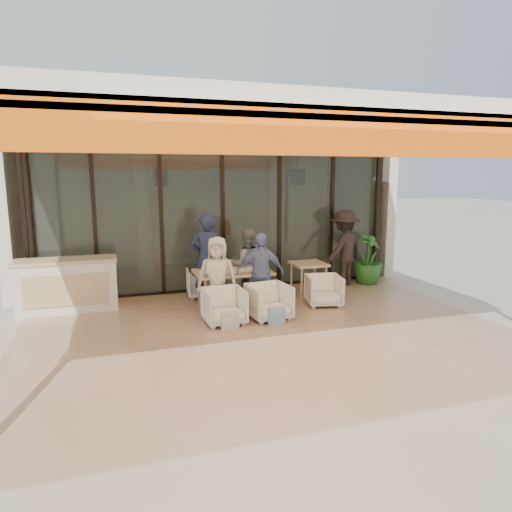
{
  "coord_description": "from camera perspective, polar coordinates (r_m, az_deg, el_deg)",
  "views": [
    {
      "loc": [
        -2.44,
        -6.89,
        2.63
      ],
      "look_at": [
        0.1,
        0.9,
        1.15
      ],
      "focal_mm": 32.0,
      "sensor_mm": 36.0,
      "label": 1
    }
  ],
  "objects": [
    {
      "name": "diner_periwinkle",
      "position": [
        8.7,
        0.53,
        -2.1
      ],
      "size": [
        0.96,
        0.55,
        1.54
      ],
      "primitive_type": "imported",
      "rotation": [
        0.0,
        0.0,
        -0.2
      ],
      "color": "#6A7EB0",
      "rests_on": "ground"
    },
    {
      "name": "chair_far_right",
      "position": [
        10.11,
        -2.0,
        -3.1
      ],
      "size": [
        0.7,
        0.67,
        0.6
      ],
      "primitive_type": "imported",
      "rotation": [
        0.0,
        0.0,
        2.88
      ],
      "color": "white",
      "rests_on": "ground"
    },
    {
      "name": "side_table",
      "position": [
        9.88,
        6.59,
        -1.45
      ],
      "size": [
        0.7,
        0.7,
        0.74
      ],
      "color": "#D9BC84",
      "rests_on": "ground"
    },
    {
      "name": "chair_far_left",
      "position": [
        9.91,
        -6.68,
        -3.19
      ],
      "size": [
        0.72,
        0.68,
        0.68
      ],
      "primitive_type": "imported",
      "rotation": [
        0.0,
        0.0,
        3.05
      ],
      "color": "white",
      "rests_on": "ground"
    },
    {
      "name": "tote_bag_blue",
      "position": [
        8.04,
        2.59,
        -7.59
      ],
      "size": [
        0.3,
        0.1,
        0.34
      ],
      "primitive_type": "cube",
      "color": "#99BFD8",
      "rests_on": "ground"
    },
    {
      "name": "chair_near_left",
      "position": [
        8.11,
        -4.0,
        -6.06
      ],
      "size": [
        0.71,
        0.67,
        0.71
      ],
      "primitive_type": "imported",
      "rotation": [
        0.0,
        0.0,
        0.03
      ],
      "color": "white",
      "rests_on": "ground"
    },
    {
      "name": "interior_block",
      "position": [
        12.45,
        -6.79,
        8.34
      ],
      "size": [
        9.05,
        3.62,
        3.52
      ],
      "color": "silver",
      "rests_on": "ground"
    },
    {
      "name": "dining_table",
      "position": [
        9.03,
        -2.96,
        -2.21
      ],
      "size": [
        1.5,
        0.9,
        0.93
      ],
      "color": "#D9BC84",
      "rests_on": "ground"
    },
    {
      "name": "chair_near_right",
      "position": [
        8.34,
        1.63,
        -5.52
      ],
      "size": [
        0.78,
        0.74,
        0.73
      ],
      "primitive_type": "imported",
      "rotation": [
        0.0,
        0.0,
        0.11
      ],
      "color": "white",
      "rests_on": "ground"
    },
    {
      "name": "potted_palm",
      "position": [
        11.25,
        13.83,
        -0.28
      ],
      "size": [
        1.0,
        1.0,
        1.27
      ],
      "primitive_type": "imported",
      "rotation": [
        0.0,
        0.0,
        0.85
      ],
      "color": "#1E5919",
      "rests_on": "ground"
    },
    {
      "name": "host_counter",
      "position": [
        9.45,
        -22.48,
        -3.38
      ],
      "size": [
        1.85,
        0.65,
        1.04
      ],
      "color": "silver",
      "rests_on": "ground"
    },
    {
      "name": "tote_bag_cream",
      "position": [
        7.8,
        -3.26,
        -8.17
      ],
      "size": [
        0.3,
        0.1,
        0.34
      ],
      "primitive_type": "cube",
      "color": "silver",
      "rests_on": "ground"
    },
    {
      "name": "glass_storefront",
      "position": [
        10.24,
        -4.19,
        4.44
      ],
      "size": [
        8.08,
        0.1,
        3.2
      ],
      "color": "#9EADA3",
      "rests_on": "ground"
    },
    {
      "name": "diner_navy",
      "position": [
        9.31,
        -6.15,
        -0.32
      ],
      "size": [
        0.74,
        0.54,
        1.87
      ],
      "primitive_type": "imported",
      "rotation": [
        0.0,
        0.0,
        2.99
      ],
      "color": "#191D38",
      "rests_on": "ground"
    },
    {
      "name": "side_chair",
      "position": [
        9.29,
        8.48,
        -4.1
      ],
      "size": [
        0.79,
        0.76,
        0.69
      ],
      "primitive_type": "imported",
      "rotation": [
        0.0,
        0.0,
        -0.21
      ],
      "color": "white",
      "rests_on": "ground"
    },
    {
      "name": "standing_woman",
      "position": [
        10.85,
        10.95,
        0.91
      ],
      "size": [
        1.35,
        1.13,
        1.81
      ],
      "primitive_type": "imported",
      "rotation": [
        0.0,
        0.0,
        3.61
      ],
      "color": "black",
      "rests_on": "ground"
    },
    {
      "name": "terrace_structure",
      "position": [
        7.09,
        2.23,
        15.25
      ],
      "size": [
        8.0,
        6.0,
        3.4
      ],
      "color": "silver",
      "rests_on": "ground"
    },
    {
      "name": "diner_cream",
      "position": [
        8.48,
        -4.86,
        -2.59
      ],
      "size": [
        0.85,
        0.7,
        1.5
      ],
      "primitive_type": "imported",
      "rotation": [
        0.0,
        0.0,
        -0.34
      ],
      "color": "beige",
      "rests_on": "ground"
    },
    {
      "name": "terrace_floor",
      "position": [
        7.77,
        1.38,
        -9.52
      ],
      "size": [
        8.0,
        6.0,
        0.01
      ],
      "primitive_type": "cube",
      "color": "tan",
      "rests_on": "ground"
    },
    {
      "name": "ground",
      "position": [
        7.77,
        1.38,
        -9.56
      ],
      "size": [
        70.0,
        70.0,
        0.0
      ],
      "primitive_type": "plane",
      "color": "#C6B293",
      "rests_on": "ground"
    },
    {
      "name": "diner_grey",
      "position": [
        9.54,
        -1.19,
        -1.06
      ],
      "size": [
        0.79,
        0.64,
        1.52
      ],
      "primitive_type": "imported",
      "rotation": [
        0.0,
        0.0,
        3.04
      ],
      "color": "slate",
      "rests_on": "ground"
    }
  ]
}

